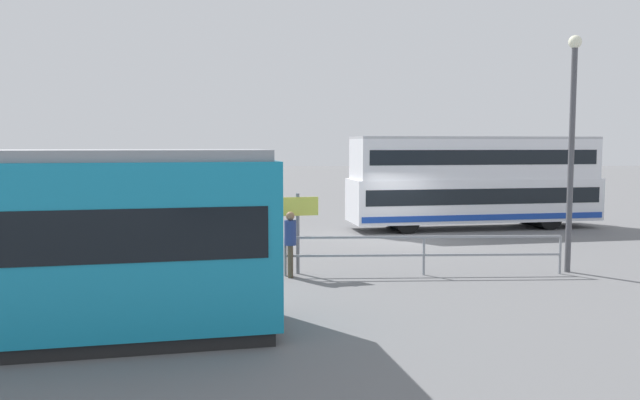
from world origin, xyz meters
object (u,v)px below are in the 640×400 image
at_px(double_decker_bus, 474,182).
at_px(street_lamp, 572,135).
at_px(info_sign, 298,218).
at_px(pedestrian_near_railing, 290,239).

xyz_separation_m(double_decker_bus, street_lamp, (-0.10, 9.27, 1.85)).
distance_m(double_decker_bus, info_sign, 11.91).
xyz_separation_m(double_decker_bus, pedestrian_near_railing, (7.66, 9.70, -0.95)).
bearing_deg(double_decker_bus, info_sign, 51.23).
distance_m(info_sign, street_lamp, 7.89).
relative_size(pedestrian_near_railing, info_sign, 0.80).
distance_m(pedestrian_near_railing, info_sign, 0.70).
height_order(double_decker_bus, street_lamp, street_lamp).
bearing_deg(info_sign, double_decker_bus, -128.77).
height_order(pedestrian_near_railing, street_lamp, street_lamp).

